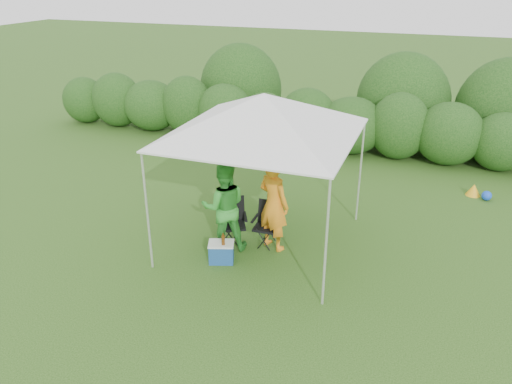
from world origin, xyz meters
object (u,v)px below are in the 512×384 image
(chair_right, at_px, (268,221))
(woman, at_px, (224,207))
(chair_left, at_px, (232,218))
(canopy, at_px, (264,115))
(man, at_px, (274,204))
(cooler, at_px, (221,252))

(chair_right, xyz_separation_m, woman, (-0.69, -0.44, 0.37))
(chair_right, xyz_separation_m, chair_left, (-0.65, -0.18, 0.03))
(canopy, bearing_deg, man, -27.49)
(chair_left, bearing_deg, canopy, -6.97)
(man, xyz_separation_m, woman, (-0.82, -0.33, -0.04))
(chair_left, bearing_deg, woman, -123.67)
(canopy, height_order, man, canopy)
(chair_right, distance_m, chair_left, 0.68)
(chair_right, xyz_separation_m, man, (0.14, -0.11, 0.41))
(man, bearing_deg, cooler, 72.39)
(chair_left, height_order, cooler, chair_left)
(canopy, relative_size, chair_right, 3.79)
(chair_left, xyz_separation_m, woman, (-0.03, -0.26, 0.34))
(man, bearing_deg, woman, 45.44)
(cooler, bearing_deg, canopy, 44.69)
(canopy, distance_m, man, 1.61)
(man, distance_m, cooler, 1.26)
(chair_left, distance_m, cooler, 0.79)
(canopy, bearing_deg, chair_left, -160.45)
(canopy, xyz_separation_m, chair_right, (0.10, -0.01, -2.00))
(man, height_order, woman, man)
(chair_right, relative_size, cooler, 1.57)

